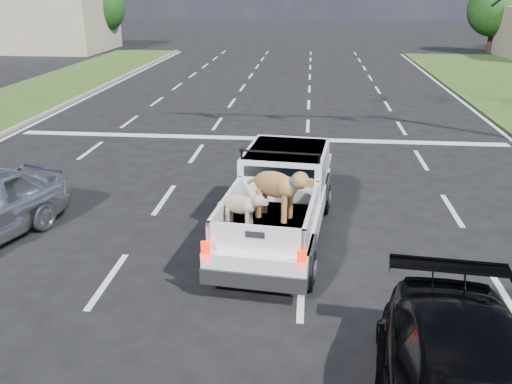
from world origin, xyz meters
TOP-DOWN VIEW (x-y plane):
  - ground at (0.00, 0.00)m, footprint 160.00×160.00m
  - road_markings at (0.00, 6.56)m, footprint 17.75×60.00m
  - building_left at (-20.00, 36.00)m, footprint 10.00×8.00m
  - tree_far_b at (-24.00, 38.00)m, footprint 4.20×4.20m
  - tree_far_c at (-16.00, 38.00)m, footprint 4.20×4.20m
  - tree_far_d at (16.00, 38.00)m, footprint 4.20×4.20m
  - pickup_truck at (1.21, 2.15)m, footprint 2.31×5.17m

SIDE VIEW (x-z plane):
  - ground at x=0.00m, z-range 0.00..0.00m
  - road_markings at x=0.00m, z-range 0.00..0.01m
  - pickup_truck at x=1.21m, z-range -0.05..1.82m
  - building_left at x=-20.00m, z-range 0.00..4.40m
  - tree_far_b at x=-24.00m, z-range 0.59..5.99m
  - tree_far_c at x=-16.00m, z-range 0.59..5.99m
  - tree_far_d at x=16.00m, z-range 0.59..5.99m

